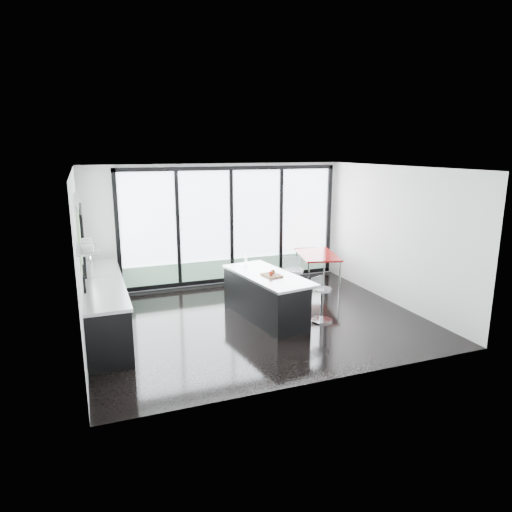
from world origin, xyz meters
name	(u,v)px	position (x,y,z in m)	size (l,w,h in m)	color
floor	(257,319)	(0.00, 0.00, 0.00)	(6.00, 5.00, 0.00)	black
ceiling	(257,168)	(0.00, 0.00, 2.80)	(6.00, 5.00, 0.00)	white
wall_back	(230,230)	(0.27, 2.47, 1.27)	(6.00, 0.09, 2.80)	silver
wall_front	(324,284)	(0.00, -2.50, 1.40)	(6.00, 0.00, 2.80)	silver
wall_left	(80,247)	(-2.97, 0.27, 1.56)	(0.26, 5.00, 2.80)	silver
wall_right	(395,236)	(3.00, 0.00, 1.40)	(0.00, 5.00, 2.80)	silver
counter_cabinets	(104,306)	(-2.67, 0.40, 0.46)	(0.69, 3.24, 1.36)	black
island	(265,296)	(0.17, 0.03, 0.43)	(1.20, 2.19, 1.10)	black
bar_stool_near	(322,305)	(1.10, -0.49, 0.32)	(0.40, 0.40, 0.64)	silver
bar_stool_far	(293,287)	(1.00, 0.53, 0.38)	(0.47, 0.47, 0.75)	silver
red_table	(317,270)	(2.09, 1.56, 0.38)	(0.81, 1.41, 0.76)	maroon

